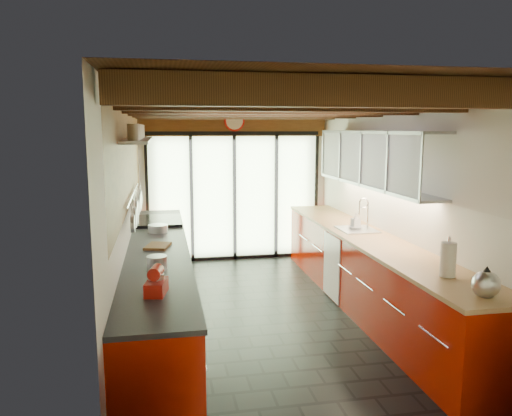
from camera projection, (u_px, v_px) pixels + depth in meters
name	position (u px, v px, depth m)	size (l,w,h in m)	color
ground	(267.00, 315.00, 6.01)	(5.50, 5.50, 0.00)	black
room_shell	(268.00, 179.00, 5.75)	(5.50, 5.50, 5.50)	silver
ceiling_beams	(262.00, 109.00, 5.99)	(3.14, 5.06, 4.90)	#593316
glass_door	(234.00, 163.00, 8.36)	(2.95, 0.10, 2.90)	#C6EAAD
left_counter	(159.00, 284.00, 5.71)	(0.68, 5.00, 0.92)	#A21300
range_stove	(159.00, 253.00, 7.11)	(0.66, 0.90, 0.97)	silver
right_counter	(368.00, 273.00, 6.17)	(0.68, 5.00, 0.92)	#A21300
sink_assembly	(358.00, 227.00, 6.48)	(0.45, 0.52, 0.43)	silver
upper_cabinets_right	(374.00, 159.00, 6.27)	(0.34, 3.00, 3.00)	silver
left_wall_fixtures	(138.00, 167.00, 5.74)	(0.28, 2.60, 0.96)	silver
stand_mixer	(156.00, 283.00, 3.97)	(0.20, 0.28, 0.24)	red
pot_large	(157.00, 262.00, 4.69)	(0.19, 0.19, 0.12)	silver
pot_small	(158.00, 228.00, 6.35)	(0.25, 0.25, 0.10)	silver
cutting_board	(158.00, 246.00, 5.54)	(0.24, 0.33, 0.03)	brown
kettle	(486.00, 283.00, 3.90)	(0.27, 0.30, 0.26)	silver
paper_towel	(448.00, 260.00, 4.41)	(0.17, 0.17, 0.37)	white
soap_bottle	(356.00, 221.00, 6.51)	(0.10, 0.10, 0.22)	silver
bowl	(355.00, 228.00, 6.53)	(0.19, 0.19, 0.05)	silver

